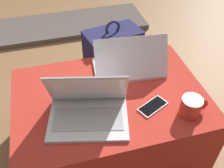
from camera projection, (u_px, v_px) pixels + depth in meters
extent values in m
plane|color=olive|center=(110.00, 143.00, 1.57)|extent=(14.00, 14.00, 0.00)
cube|color=maroon|center=(110.00, 141.00, 1.55)|extent=(0.91, 0.63, 0.05)
cube|color=#B22D23|center=(110.00, 118.00, 1.41)|extent=(0.95, 0.66, 0.36)
cube|color=silver|center=(88.00, 119.00, 1.17)|extent=(0.40, 0.32, 0.02)
cube|color=#9E9EA3|center=(88.00, 119.00, 1.16)|extent=(0.33, 0.20, 0.00)
cube|color=silver|center=(87.00, 89.00, 1.14)|extent=(0.37, 0.19, 0.23)
cube|color=white|center=(87.00, 90.00, 1.14)|extent=(0.33, 0.17, 0.20)
cube|color=silver|center=(128.00, 68.00, 1.44)|extent=(0.40, 0.26, 0.02)
cube|color=#9E9EA3|center=(128.00, 66.00, 1.44)|extent=(0.34, 0.15, 0.00)
cube|color=silver|center=(132.00, 59.00, 1.32)|extent=(0.38, 0.14, 0.20)
cube|color=green|center=(132.00, 59.00, 1.33)|extent=(0.34, 0.12, 0.18)
cube|color=white|center=(153.00, 107.00, 1.23)|extent=(0.16, 0.12, 0.01)
cube|color=black|center=(153.00, 106.00, 1.23)|extent=(0.15, 0.11, 0.00)
cube|color=#23234C|center=(113.00, 63.00, 1.76)|extent=(0.38, 0.26, 0.48)
cube|color=#1E1E41|center=(105.00, 64.00, 1.90)|extent=(0.28, 0.12, 0.21)
torus|color=#23234C|center=(113.00, 28.00, 1.58)|extent=(0.10, 0.04, 0.10)
cylinder|color=red|center=(191.00, 107.00, 1.17)|extent=(0.09, 0.09, 0.09)
torus|color=red|center=(201.00, 105.00, 1.18)|extent=(0.07, 0.02, 0.07)
cube|color=#564C47|center=(73.00, 24.00, 2.57)|extent=(1.40, 0.50, 0.04)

